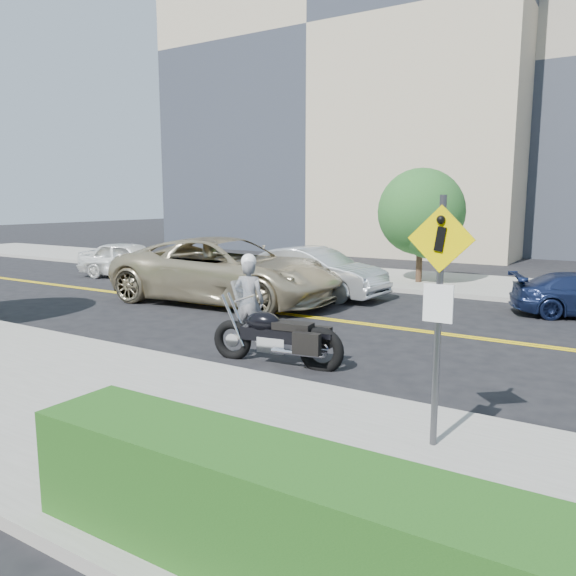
{
  "coord_description": "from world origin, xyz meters",
  "views": [
    {
      "loc": [
        6.11,
        -12.7,
        3.1
      ],
      "look_at": [
        -0.23,
        -2.54,
        1.2
      ],
      "focal_mm": 35.0,
      "sensor_mm": 36.0,
      "label": 1
    }
  ],
  "objects_px": {
    "motorcyclist": "(249,299)",
    "parked_car_white": "(130,260)",
    "suv": "(227,270)",
    "parked_car_silver": "(314,272)",
    "pedestrian_sign": "(439,298)",
    "motorcycle": "(277,323)"
  },
  "relations": [
    {
      "from": "pedestrian_sign",
      "to": "motorcyclist",
      "type": "bearing_deg",
      "value": 147.23
    },
    {
      "from": "parked_car_silver",
      "to": "pedestrian_sign",
      "type": "bearing_deg",
      "value": -139.34
    },
    {
      "from": "parked_car_silver",
      "to": "parked_car_white",
      "type": "bearing_deg",
      "value": 94.78
    },
    {
      "from": "motorcyclist",
      "to": "suv",
      "type": "bearing_deg",
      "value": -62.3
    },
    {
      "from": "pedestrian_sign",
      "to": "motorcycle",
      "type": "xyz_separation_m",
      "value": [
        -3.73,
        2.26,
        -1.17
      ]
    },
    {
      "from": "suv",
      "to": "parked_car_silver",
      "type": "xyz_separation_m",
      "value": [
        1.69,
        2.38,
        -0.2
      ]
    },
    {
      "from": "motorcycle",
      "to": "parked_car_white",
      "type": "xyz_separation_m",
      "value": [
        -11.47,
        6.89,
        -0.07
      ]
    },
    {
      "from": "pedestrian_sign",
      "to": "motorcyclist",
      "type": "height_order",
      "value": "pedestrian_sign"
    },
    {
      "from": "suv",
      "to": "parked_car_silver",
      "type": "relative_size",
      "value": 1.49
    },
    {
      "from": "pedestrian_sign",
      "to": "motorcyclist",
      "type": "distance_m",
      "value": 6.17
    },
    {
      "from": "parked_car_silver",
      "to": "motorcycle",
      "type": "bearing_deg",
      "value": -151.89
    },
    {
      "from": "motorcycle",
      "to": "parked_car_white",
      "type": "height_order",
      "value": "motorcycle"
    },
    {
      "from": "pedestrian_sign",
      "to": "suv",
      "type": "distance_m",
      "value": 10.98
    },
    {
      "from": "motorcyclist",
      "to": "suv",
      "type": "height_order",
      "value": "suv"
    },
    {
      "from": "pedestrian_sign",
      "to": "parked_car_white",
      "type": "relative_size",
      "value": 0.71
    },
    {
      "from": "motorcycle",
      "to": "suv",
      "type": "relative_size",
      "value": 0.37
    },
    {
      "from": "parked_car_white",
      "to": "parked_car_silver",
      "type": "distance_m",
      "value": 8.37
    },
    {
      "from": "suv",
      "to": "parked_car_white",
      "type": "xyz_separation_m",
      "value": [
        -6.67,
        2.29,
        -0.26
      ]
    },
    {
      "from": "suv",
      "to": "parked_car_white",
      "type": "distance_m",
      "value": 7.06
    },
    {
      "from": "parked_car_white",
      "to": "pedestrian_sign",
      "type": "bearing_deg",
      "value": -131.96
    },
    {
      "from": "parked_car_silver",
      "to": "motorcyclist",
      "type": "bearing_deg",
      "value": -159.76
    },
    {
      "from": "motorcyclist",
      "to": "parked_car_white",
      "type": "xyz_separation_m",
      "value": [
        -10.08,
        5.85,
        -0.25
      ]
    }
  ]
}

